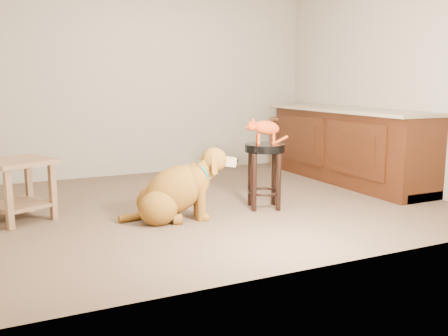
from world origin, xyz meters
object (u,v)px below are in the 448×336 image
wood_stool (288,142)px  golden_retriever (176,192)px  padded_stool (264,163)px  side_table (19,181)px  tabby_kitten (264,128)px

wood_stool → golden_retriever: wood_stool is taller
padded_stool → side_table: padded_stool is taller
tabby_kitten → golden_retriever: bearing=-158.7°
side_table → golden_retriever: size_ratio=0.67×
side_table → golden_retriever: bearing=-24.7°
wood_stool → side_table: (-3.80, -1.36, -0.01)m
golden_retriever → side_table: bearing=167.9°
golden_retriever → tabby_kitten: (0.95, 0.03, 0.55)m
wood_stool → tabby_kitten: size_ratio=1.64×
wood_stool → side_table: size_ratio=1.02×
wood_stool → tabby_kitten: tabby_kitten is taller
golden_retriever → tabby_kitten: tabby_kitten is taller
wood_stool → side_table: 4.03m
padded_stool → side_table: (-2.27, 0.58, -0.09)m
padded_stool → side_table: 2.34m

